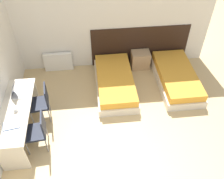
# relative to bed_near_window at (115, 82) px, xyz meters

# --- Properties ---
(wall_back) EXTENTS (5.57, 0.05, 2.70)m
(wall_back) POSITION_rel_bed_near_window_xyz_m (-0.14, 1.03, 1.16)
(wall_back) COLOR silver
(wall_back) RESTS_ON ground_plane
(headboard_panel) EXTENTS (2.66, 0.03, 1.14)m
(headboard_panel) POSITION_rel_bed_near_window_xyz_m (0.80, 1.00, 0.38)
(headboard_panel) COLOR black
(headboard_panel) RESTS_ON ground_plane
(bed_near_window) EXTENTS (0.96, 1.93, 0.40)m
(bed_near_window) POSITION_rel_bed_near_window_xyz_m (0.00, 0.00, 0.00)
(bed_near_window) COLOR beige
(bed_near_window) RESTS_ON ground_plane
(bed_near_door) EXTENTS (0.96, 1.93, 0.40)m
(bed_near_door) POSITION_rel_bed_near_window_xyz_m (1.60, 0.00, 0.00)
(bed_near_door) COLOR beige
(bed_near_door) RESTS_ON ground_plane
(nightstand) EXTENTS (0.50, 0.36, 0.49)m
(nightstand) POSITION_rel_bed_near_window_xyz_m (0.80, 0.78, 0.05)
(nightstand) COLOR tan
(nightstand) RESTS_ON ground_plane
(radiator) EXTENTS (0.77, 0.12, 0.53)m
(radiator) POSITION_rel_bed_near_window_xyz_m (-1.45, 0.91, 0.07)
(radiator) COLOR silver
(radiator) RESTS_ON ground_plane
(desk) EXTENTS (0.58, 1.81, 0.75)m
(desk) POSITION_rel_bed_near_window_xyz_m (-2.14, -1.18, 0.39)
(desk) COLOR beige
(desk) RESTS_ON ground_plane
(chair_near_laptop) EXTENTS (0.48, 0.48, 0.90)m
(chair_near_laptop) POSITION_rel_bed_near_window_xyz_m (-1.72, -0.79, 0.32)
(chair_near_laptop) COLOR black
(chair_near_laptop) RESTS_ON ground_plane
(chair_near_notebook) EXTENTS (0.47, 0.47, 0.90)m
(chair_near_notebook) POSITION_rel_bed_near_window_xyz_m (-1.72, -1.55, 0.32)
(chair_near_notebook) COLOR black
(chair_near_notebook) RESTS_ON ground_plane
(laptop) EXTENTS (0.33, 0.25, 0.31)m
(laptop) POSITION_rel_bed_near_window_xyz_m (-2.14, -0.79, 0.62)
(laptop) COLOR silver
(laptop) RESTS_ON desk
(open_notebook) EXTENTS (0.35, 0.26, 0.02)m
(open_notebook) POSITION_rel_bed_near_window_xyz_m (-2.14, -1.58, 0.57)
(open_notebook) COLOR #1E4793
(open_notebook) RESTS_ON desk
(mug) EXTENTS (0.08, 0.08, 0.09)m
(mug) POSITION_rel_bed_near_window_xyz_m (-2.12, -1.22, 0.60)
(mug) COLOR white
(mug) RESTS_ON desk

